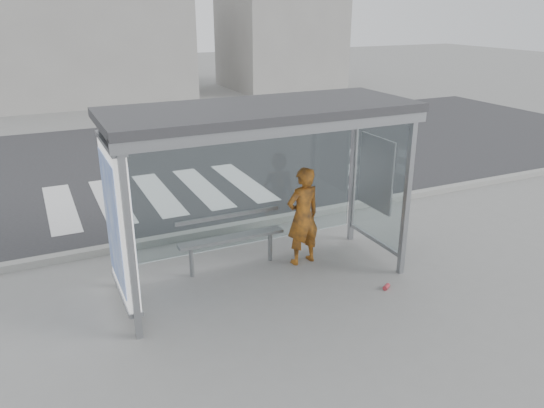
{
  "coord_description": "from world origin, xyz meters",
  "views": [
    {
      "loc": [
        -2.88,
        -6.45,
        3.86
      ],
      "look_at": [
        0.24,
        0.2,
        1.11
      ],
      "focal_mm": 35.0,
      "sensor_mm": 36.0,
      "label": 1
    }
  ],
  "objects_px": {
    "bench": "(231,237)",
    "soda_can": "(386,287)",
    "person": "(303,216)",
    "bus_shelter": "(235,153)"
  },
  "relations": [
    {
      "from": "person",
      "to": "bench",
      "type": "relative_size",
      "value": 0.94
    },
    {
      "from": "bus_shelter",
      "to": "bench",
      "type": "distance_m",
      "value": 1.55
    },
    {
      "from": "bench",
      "to": "soda_can",
      "type": "height_order",
      "value": "bench"
    },
    {
      "from": "person",
      "to": "soda_can",
      "type": "relative_size",
      "value": 12.63
    },
    {
      "from": "bench",
      "to": "person",
      "type": "bearing_deg",
      "value": -15.46
    },
    {
      "from": "bus_shelter",
      "to": "soda_can",
      "type": "bearing_deg",
      "value": -29.97
    },
    {
      "from": "bench",
      "to": "soda_can",
      "type": "distance_m",
      "value": 2.44
    },
    {
      "from": "person",
      "to": "bench",
      "type": "distance_m",
      "value": 1.16
    },
    {
      "from": "person",
      "to": "bench",
      "type": "bearing_deg",
      "value": -21.87
    },
    {
      "from": "person",
      "to": "bench",
      "type": "height_order",
      "value": "person"
    }
  ]
}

